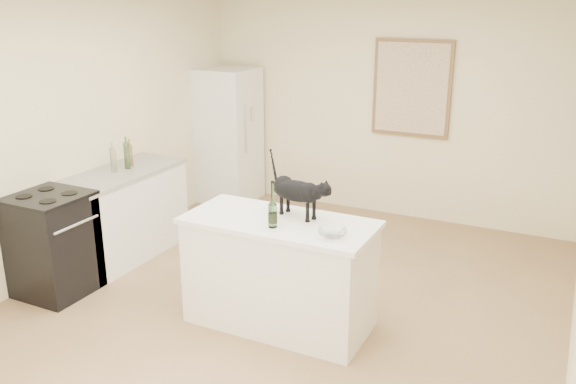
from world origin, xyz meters
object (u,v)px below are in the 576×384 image
Objects in this scene: stove at (53,245)px; wine_bottle at (273,207)px; black_cat at (297,194)px; fridge at (228,136)px; glass_bowl at (332,233)px.

wine_bottle reaches higher than stove.
stove is 2.29m from black_cat.
stove is 0.53× the size of fridge.
wine_bottle reaches higher than glass_bowl.
stove is 4.26× the size of glass_bowl.
glass_bowl is (0.47, 0.02, -0.13)m from wine_bottle.
black_cat is 0.52m from glass_bowl.
black_cat is at bearing 147.23° from glass_bowl.
fridge reaches higher than stove.
wine_bottle is (2.07, -2.71, 0.21)m from fridge.
black_cat is 2.53× the size of glass_bowl.
black_cat is (2.14, 0.53, 0.64)m from stove.
stove is at bearing -173.34° from wine_bottle.
fridge is 3.70m from glass_bowl.
stove is 2.98m from fridge.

